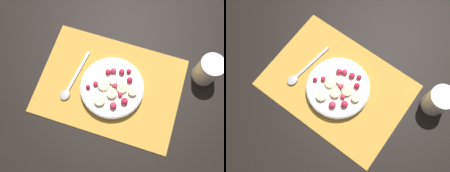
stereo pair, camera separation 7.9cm
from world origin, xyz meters
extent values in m
plane|color=black|center=(0.00, 0.00, 0.00)|extent=(3.00, 3.00, 0.00)
cube|color=gold|center=(0.00, 0.00, 0.00)|extent=(0.46, 0.33, 0.01)
cylinder|color=silver|center=(0.01, -0.01, 0.02)|extent=(0.21, 0.21, 0.02)
torus|color=silver|center=(0.01, -0.01, 0.02)|extent=(0.21, 0.21, 0.01)
cylinder|color=white|center=(0.01, -0.01, 0.03)|extent=(0.19, 0.19, 0.00)
cylinder|color=beige|center=(0.02, -0.03, 0.04)|extent=(0.05, 0.05, 0.01)
cylinder|color=beige|center=(0.04, -0.01, 0.04)|extent=(0.05, 0.05, 0.01)
cylinder|color=beige|center=(-0.01, -0.07, 0.04)|extent=(0.05, 0.05, 0.01)
cylinder|color=#F4EAB7|center=(0.01, 0.01, 0.04)|extent=(0.04, 0.04, 0.01)
cylinder|color=beige|center=(0.08, -0.01, 0.04)|extent=(0.03, 0.03, 0.01)
cylinder|color=beige|center=(-0.02, -0.02, 0.04)|extent=(0.05, 0.05, 0.01)
sphere|color=#DB3356|center=(0.02, -0.01, 0.04)|extent=(0.02, 0.02, 0.02)
sphere|color=#DB3356|center=(0.04, -0.03, 0.04)|extent=(0.02, 0.02, 0.02)
sphere|color=red|center=(0.06, 0.02, 0.04)|extent=(0.02, 0.02, 0.02)
sphere|color=#D12347|center=(-0.02, 0.03, 0.04)|extent=(0.02, 0.02, 0.02)
sphere|color=#DB3356|center=(0.03, -0.07, 0.04)|extent=(0.02, 0.02, 0.02)
sphere|color=#D12347|center=(0.03, 0.04, 0.04)|extent=(0.02, 0.02, 0.02)
sphere|color=#DB3356|center=(0.00, 0.04, 0.04)|extent=(0.02, 0.02, 0.02)
sphere|color=#D12347|center=(-0.04, -0.02, 0.04)|extent=(0.02, 0.02, 0.02)
sphere|color=#D12347|center=(0.06, -0.05, 0.04)|extent=(0.02, 0.02, 0.02)
sphere|color=#B21433|center=(-0.06, -0.04, 0.04)|extent=(0.01, 0.01, 0.01)
sphere|color=#D12347|center=(0.05, 0.05, 0.04)|extent=(0.02, 0.02, 0.02)
cube|color=#B2B2B7|center=(-0.12, 0.02, 0.01)|extent=(0.03, 0.15, 0.00)
ellipsoid|color=#B2B2B7|center=(-0.13, -0.08, 0.01)|extent=(0.04, 0.04, 0.01)
cylinder|color=white|center=(0.29, 0.13, 0.05)|extent=(0.08, 0.08, 0.10)
camera|label=1|loc=(0.08, -0.24, 0.79)|focal=40.00mm
camera|label=2|loc=(0.15, -0.21, 0.79)|focal=40.00mm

